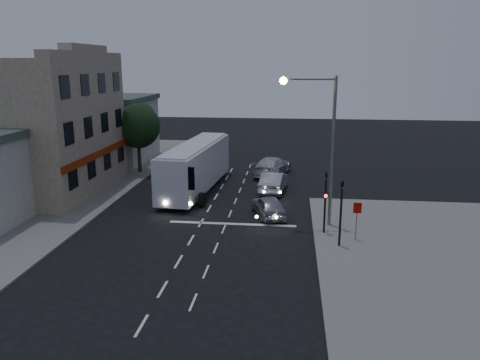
# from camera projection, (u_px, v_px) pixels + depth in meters

# --- Properties ---
(ground) EXTENTS (120.00, 120.00, 0.00)m
(ground) POSITION_uv_depth(u_px,v_px,m) (195.00, 234.00, 27.64)
(ground) COLOR black
(sidewalk_near) EXTENTS (12.00, 24.00, 0.12)m
(sidewalk_near) POSITION_uv_depth(u_px,v_px,m) (444.00, 273.00, 22.38)
(sidewalk_near) COLOR slate
(sidewalk_near) RESTS_ON ground
(sidewalk_far) EXTENTS (12.00, 50.00, 0.12)m
(sidewalk_far) POSITION_uv_depth(u_px,v_px,m) (53.00, 191.00, 36.72)
(sidewalk_far) COLOR slate
(sidewalk_far) RESTS_ON ground
(road_markings) EXTENTS (8.00, 30.55, 0.01)m
(road_markings) POSITION_uv_depth(u_px,v_px,m) (224.00, 217.00, 30.69)
(road_markings) COLOR silver
(road_markings) RESTS_ON ground
(tour_bus) EXTENTS (3.58, 12.40, 3.75)m
(tour_bus) POSITION_uv_depth(u_px,v_px,m) (196.00, 165.00, 36.63)
(tour_bus) COLOR silver
(tour_bus) RESTS_ON ground
(car_suv) EXTENTS (2.80, 4.37, 1.39)m
(car_suv) POSITION_uv_depth(u_px,v_px,m) (268.00, 206.00, 30.69)
(car_suv) COLOR #9696A5
(car_suv) RESTS_ON ground
(car_sedan_a) EXTENTS (2.17, 4.90, 1.56)m
(car_sedan_a) POSITION_uv_depth(u_px,v_px,m) (273.00, 182.00, 36.53)
(car_sedan_a) COLOR #B4B3C4
(car_sedan_a) RESTS_ON ground
(car_sedan_b) EXTENTS (3.68, 6.08, 1.65)m
(car_sedan_b) POSITION_uv_depth(u_px,v_px,m) (272.00, 166.00, 41.95)
(car_sedan_b) COLOR silver
(car_sedan_b) RESTS_ON ground
(traffic_signal_main) EXTENTS (0.25, 0.35, 4.10)m
(traffic_signal_main) POSITION_uv_depth(u_px,v_px,m) (326.00, 195.00, 26.99)
(traffic_signal_main) COLOR black
(traffic_signal_main) RESTS_ON sidewalk_near
(traffic_signal_side) EXTENTS (0.18, 0.15, 4.10)m
(traffic_signal_side) POSITION_uv_depth(u_px,v_px,m) (341.00, 205.00, 25.00)
(traffic_signal_side) COLOR black
(traffic_signal_side) RESTS_ON sidewalk_near
(regulatory_sign) EXTENTS (0.45, 0.12, 2.20)m
(regulatory_sign) POSITION_uv_depth(u_px,v_px,m) (357.00, 215.00, 26.03)
(regulatory_sign) COLOR slate
(regulatory_sign) RESTS_ON sidewalk_near
(streetlight) EXTENTS (3.32, 0.44, 9.00)m
(streetlight) POSITION_uv_depth(u_px,v_px,m) (322.00, 134.00, 27.58)
(streetlight) COLOR slate
(streetlight) RESTS_ON sidewalk_near
(main_building) EXTENTS (10.12, 12.00, 11.00)m
(main_building) POSITION_uv_depth(u_px,v_px,m) (34.00, 126.00, 35.58)
(main_building) COLOR #837054
(main_building) RESTS_ON sidewalk_far
(low_building_north) EXTENTS (9.40, 9.40, 6.50)m
(low_building_north) POSITION_uv_depth(u_px,v_px,m) (103.00, 128.00, 47.53)
(low_building_north) COLOR #A49F98
(low_building_north) RESTS_ON sidewalk_far
(street_tree) EXTENTS (4.00, 4.00, 6.20)m
(street_tree) POSITION_uv_depth(u_px,v_px,m) (138.00, 124.00, 41.90)
(street_tree) COLOR black
(street_tree) RESTS_ON sidewalk_far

